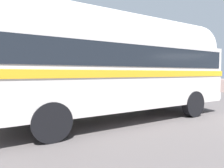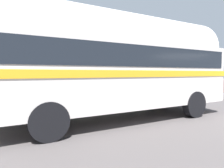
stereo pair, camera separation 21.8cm
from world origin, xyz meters
name	(u,v)px [view 1 (the left image)]	position (x,y,z in m)	size (l,w,h in m)	color
vintage_coach	(118,61)	(-5.18, -2.53, 2.05)	(5.57, 8.83, 3.70)	black
second_coach	(37,64)	(-9.58, -2.78, 2.05)	(6.46, 8.59, 3.70)	black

